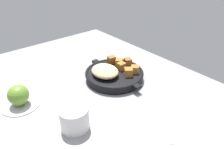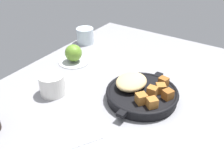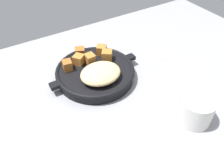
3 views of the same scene
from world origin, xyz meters
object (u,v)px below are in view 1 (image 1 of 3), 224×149
cast_iron_skillet (114,74)px  butter_knife (160,122)px  ceramic_mug_white (74,118)px  red_apple (18,95)px

cast_iron_skillet → butter_knife: cast_iron_skillet is taller
cast_iron_skillet → butter_knife: size_ratio=1.60×
cast_iron_skillet → butter_knife: bearing=169.4°
ceramic_mug_white → cast_iron_skillet: bearing=-62.8°
ceramic_mug_white → red_apple: bearing=22.4°
cast_iron_skillet → butter_knife: 28.44cm
butter_knife → red_apple: bearing=71.4°
red_apple → butter_knife: 46.01cm
butter_knife → ceramic_mug_white: (14.57, 20.68, 3.32)cm
cast_iron_skillet → red_apple: bearing=77.8°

